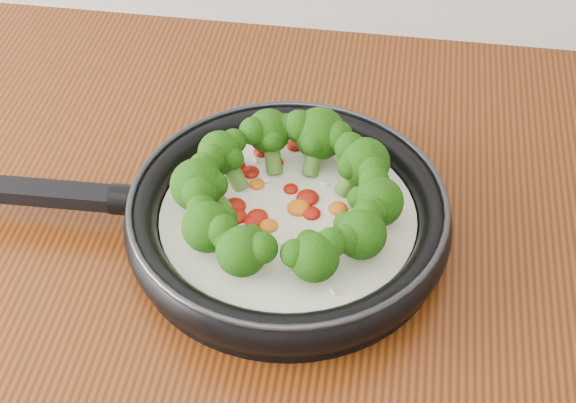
# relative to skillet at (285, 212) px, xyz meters

# --- Properties ---
(skillet) EXTENTS (0.50, 0.33, 0.09)m
(skillet) POSITION_rel_skillet_xyz_m (0.00, 0.00, 0.00)
(skillet) COLOR black
(skillet) RESTS_ON counter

